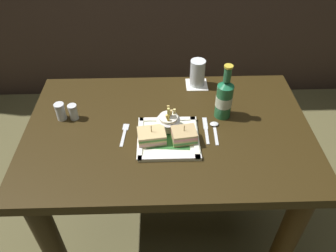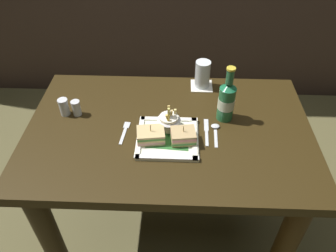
{
  "view_description": "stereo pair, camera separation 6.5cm",
  "coord_description": "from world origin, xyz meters",
  "px_view_note": "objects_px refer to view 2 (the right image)",
  "views": [
    {
      "loc": [
        -0.03,
        -0.98,
        1.63
      ],
      "look_at": [
        -0.0,
        -0.03,
        0.78
      ],
      "focal_mm": 35.09,
      "sensor_mm": 36.0,
      "label": 1
    },
    {
      "loc": [
        0.03,
        -0.98,
        1.63
      ],
      "look_at": [
        -0.0,
        -0.03,
        0.78
      ],
      "focal_mm": 35.09,
      "sensor_mm": 36.0,
      "label": 2
    }
  ],
  "objects_px": {
    "water_glass": "(202,75)",
    "fork": "(125,131)",
    "salt_shaker": "(64,108)",
    "square_plate": "(167,138)",
    "fries_cup": "(169,120)",
    "beer_bottle": "(227,100)",
    "pepper_shaker": "(77,109)",
    "dining_table": "(169,155)",
    "sandwich_half_right": "(183,136)",
    "spoon": "(215,129)",
    "sandwich_half_left": "(151,135)",
    "knife": "(206,131)"
  },
  "relations": [
    {
      "from": "water_glass",
      "to": "fork",
      "type": "xyz_separation_m",
      "value": [
        -0.32,
        -0.33,
        -0.06
      ]
    },
    {
      "from": "salt_shaker",
      "to": "square_plate",
      "type": "bearing_deg",
      "value": -17.56
    },
    {
      "from": "fries_cup",
      "to": "beer_bottle",
      "type": "distance_m",
      "value": 0.24
    },
    {
      "from": "water_glass",
      "to": "pepper_shaker",
      "type": "distance_m",
      "value": 0.58
    },
    {
      "from": "dining_table",
      "to": "salt_shaker",
      "type": "relative_size",
      "value": 15.28
    },
    {
      "from": "fork",
      "to": "pepper_shaker",
      "type": "xyz_separation_m",
      "value": [
        -0.21,
        0.1,
        0.03
      ]
    },
    {
      "from": "fork",
      "to": "salt_shaker",
      "type": "xyz_separation_m",
      "value": [
        -0.26,
        0.1,
        0.03
      ]
    },
    {
      "from": "square_plate",
      "to": "water_glass",
      "type": "xyz_separation_m",
      "value": [
        0.15,
        0.36,
        0.05
      ]
    },
    {
      "from": "sandwich_half_right",
      "to": "fries_cup",
      "type": "height_order",
      "value": "fries_cup"
    },
    {
      "from": "dining_table",
      "to": "salt_shaker",
      "type": "distance_m",
      "value": 0.49
    },
    {
      "from": "beer_bottle",
      "to": "dining_table",
      "type": "bearing_deg",
      "value": -162.33
    },
    {
      "from": "spoon",
      "to": "pepper_shaker",
      "type": "xyz_separation_m",
      "value": [
        -0.58,
        0.08,
        0.03
      ]
    },
    {
      "from": "fries_cup",
      "to": "salt_shaker",
      "type": "distance_m",
      "value": 0.45
    },
    {
      "from": "spoon",
      "to": "salt_shaker",
      "type": "xyz_separation_m",
      "value": [
        -0.63,
        0.08,
        0.03
      ]
    },
    {
      "from": "dining_table",
      "to": "fries_cup",
      "type": "bearing_deg",
      "value": -76.46
    },
    {
      "from": "sandwich_half_left",
      "to": "salt_shaker",
      "type": "relative_size",
      "value": 1.5
    },
    {
      "from": "beer_bottle",
      "to": "knife",
      "type": "distance_m",
      "value": 0.15
    },
    {
      "from": "fries_cup",
      "to": "spoon",
      "type": "bearing_deg",
      "value": 1.18
    },
    {
      "from": "sandwich_half_left",
      "to": "pepper_shaker",
      "type": "relative_size",
      "value": 1.67
    },
    {
      "from": "fries_cup",
      "to": "beer_bottle",
      "type": "height_order",
      "value": "beer_bottle"
    },
    {
      "from": "sandwich_half_left",
      "to": "beer_bottle",
      "type": "bearing_deg",
      "value": 27.56
    },
    {
      "from": "beer_bottle",
      "to": "pepper_shaker",
      "type": "distance_m",
      "value": 0.62
    },
    {
      "from": "fries_cup",
      "to": "pepper_shaker",
      "type": "bearing_deg",
      "value": 168.22
    },
    {
      "from": "spoon",
      "to": "salt_shaker",
      "type": "bearing_deg",
      "value": 172.93
    },
    {
      "from": "square_plate",
      "to": "sandwich_half_right",
      "type": "xyz_separation_m",
      "value": [
        0.06,
        -0.01,
        0.03
      ]
    },
    {
      "from": "beer_bottle",
      "to": "knife",
      "type": "relative_size",
      "value": 1.55
    },
    {
      "from": "sandwich_half_left",
      "to": "knife",
      "type": "distance_m",
      "value": 0.23
    },
    {
      "from": "dining_table",
      "to": "sandwich_half_left",
      "type": "bearing_deg",
      "value": -129.2
    },
    {
      "from": "fries_cup",
      "to": "pepper_shaker",
      "type": "distance_m",
      "value": 0.4
    },
    {
      "from": "square_plate",
      "to": "water_glass",
      "type": "relative_size",
      "value": 1.84
    },
    {
      "from": "pepper_shaker",
      "to": "dining_table",
      "type": "bearing_deg",
      "value": -10.3
    },
    {
      "from": "sandwich_half_right",
      "to": "beer_bottle",
      "type": "relative_size",
      "value": 0.42
    },
    {
      "from": "dining_table",
      "to": "square_plate",
      "type": "xyz_separation_m",
      "value": [
        -0.0,
        -0.07,
        0.17
      ]
    },
    {
      "from": "sandwich_half_left",
      "to": "salt_shaker",
      "type": "height_order",
      "value": "sandwich_half_left"
    },
    {
      "from": "sandwich_half_right",
      "to": "fork",
      "type": "bearing_deg",
      "value": 167.45
    },
    {
      "from": "sandwich_half_right",
      "to": "water_glass",
      "type": "distance_m",
      "value": 0.39
    },
    {
      "from": "spoon",
      "to": "salt_shaker",
      "type": "height_order",
      "value": "salt_shaker"
    },
    {
      "from": "fries_cup",
      "to": "water_glass",
      "type": "xyz_separation_m",
      "value": [
        0.14,
        0.31,
        0.01
      ]
    },
    {
      "from": "fries_cup",
      "to": "knife",
      "type": "relative_size",
      "value": 0.68
    },
    {
      "from": "water_glass",
      "to": "knife",
      "type": "distance_m",
      "value": 0.32
    },
    {
      "from": "water_glass",
      "to": "salt_shaker",
      "type": "relative_size",
      "value": 1.68
    },
    {
      "from": "sandwich_half_right",
      "to": "pepper_shaker",
      "type": "xyz_separation_m",
      "value": [
        -0.45,
        0.15,
        -0.0
      ]
    },
    {
      "from": "fork",
      "to": "spoon",
      "type": "xyz_separation_m",
      "value": [
        0.36,
        0.02,
        0.0
      ]
    },
    {
      "from": "sandwich_half_left",
      "to": "knife",
      "type": "bearing_deg",
      "value": 17.21
    },
    {
      "from": "sandwich_half_right",
      "to": "spoon",
      "type": "bearing_deg",
      "value": 29.55
    },
    {
      "from": "square_plate",
      "to": "beer_bottle",
      "type": "bearing_deg",
      "value": 31.02
    },
    {
      "from": "beer_bottle",
      "to": "water_glass",
      "type": "xyz_separation_m",
      "value": [
        -0.09,
        0.22,
        -0.03
      ]
    },
    {
      "from": "dining_table",
      "to": "water_glass",
      "type": "relative_size",
      "value": 9.12
    },
    {
      "from": "fork",
      "to": "water_glass",
      "type": "bearing_deg",
      "value": 45.75
    },
    {
      "from": "knife",
      "to": "pepper_shaker",
      "type": "relative_size",
      "value": 2.3
    }
  ]
}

